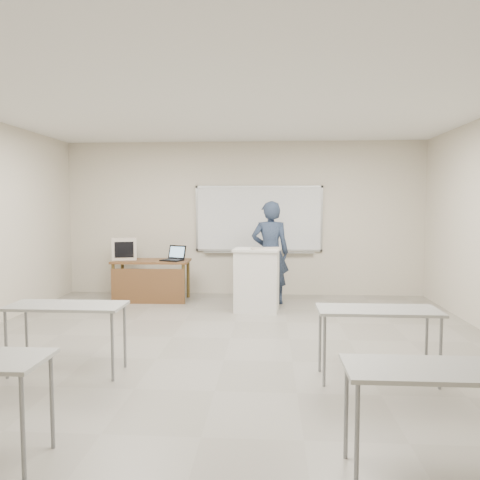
# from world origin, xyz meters

# --- Properties ---
(floor) EXTENTS (7.00, 8.00, 0.01)m
(floor) POSITION_xyz_m (0.00, 0.00, -0.01)
(floor) COLOR gray
(floor) RESTS_ON ground
(whiteboard) EXTENTS (2.48, 0.10, 1.31)m
(whiteboard) POSITION_xyz_m (0.30, 3.97, 1.48)
(whiteboard) COLOR white
(whiteboard) RESTS_ON floor
(student_desks) EXTENTS (4.40, 2.20, 0.73)m
(student_desks) POSITION_xyz_m (-0.00, -1.35, 0.67)
(student_desks) COLOR #969691
(student_desks) RESTS_ON floor
(instructor_desk) EXTENTS (1.39, 0.69, 0.75)m
(instructor_desk) POSITION_xyz_m (-1.66, 3.17, 0.54)
(instructor_desk) COLOR brown
(instructor_desk) RESTS_ON floor
(podium) EXTENTS (0.74, 0.54, 1.05)m
(podium) POSITION_xyz_m (0.30, 2.50, 0.53)
(podium) COLOR white
(podium) RESTS_ON floor
(crt_monitor) EXTENTS (0.45, 0.49, 0.42)m
(crt_monitor) POSITION_xyz_m (-2.21, 3.40, 0.95)
(crt_monitor) COLOR #BDAFA1
(crt_monitor) RESTS_ON instructor_desk
(laptop) EXTENTS (0.37, 0.34, 0.27)m
(laptop) POSITION_xyz_m (-1.26, 3.24, 0.81)
(laptop) COLOR black
(laptop) RESTS_ON instructor_desk
(mouse) EXTENTS (0.10, 0.08, 0.03)m
(mouse) POSITION_xyz_m (-1.11, 3.33, 0.77)
(mouse) COLOR #A9ADB2
(mouse) RESTS_ON instructor_desk
(keyboard) EXTENTS (0.51, 0.27, 0.03)m
(keyboard) POSITION_xyz_m (0.45, 2.38, 1.06)
(keyboard) COLOR #BDAFA1
(keyboard) RESTS_ON podium
(presenter) EXTENTS (0.68, 0.45, 1.84)m
(presenter) POSITION_xyz_m (0.53, 3.15, 0.92)
(presenter) COLOR black
(presenter) RESTS_ON floor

